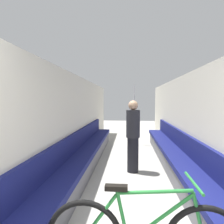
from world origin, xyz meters
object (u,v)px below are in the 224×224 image
object	(u,v)px
passenger_standing	(133,135)
bench_seat_row_right	(177,161)
bench_seat_row_left	(83,158)
grab_pole_near	(134,115)

from	to	relation	value
passenger_standing	bench_seat_row_right	bearing A→B (deg)	-18.87
bench_seat_row_right	passenger_standing	distance (m)	1.08
bench_seat_row_right	bench_seat_row_left	bearing A→B (deg)	180.00
bench_seat_row_right	passenger_standing	size ratio (longest dim) A/B	4.19
passenger_standing	grab_pole_near	bearing A→B (deg)	72.88
grab_pole_near	passenger_standing	xyz separation A→B (m)	(-0.10, -2.73, -0.23)
grab_pole_near	passenger_standing	size ratio (longest dim) A/B	1.36
bench_seat_row_right	grab_pole_near	distance (m)	3.01
bench_seat_row_right	grab_pole_near	bearing A→B (deg)	106.86
grab_pole_near	bench_seat_row_right	bearing A→B (deg)	-73.14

